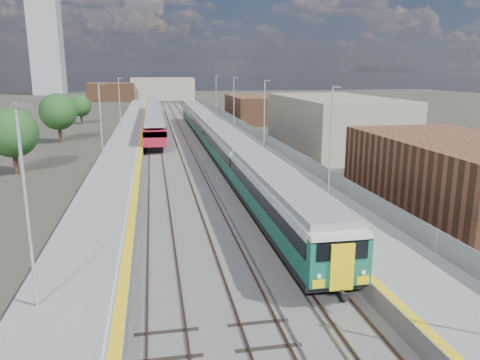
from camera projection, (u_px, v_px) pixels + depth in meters
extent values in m
plane|color=#47443A|center=(199.00, 147.00, 59.65)|extent=(320.00, 320.00, 0.00)
cube|color=#565451|center=(180.00, 144.00, 61.64)|extent=(10.50, 155.00, 0.06)
cube|color=#4C3323|center=(201.00, 140.00, 64.55)|extent=(0.07, 160.00, 0.14)
cube|color=#4C3323|center=(211.00, 140.00, 64.81)|extent=(0.07, 160.00, 0.14)
cube|color=#4C3323|center=(176.00, 141.00, 63.93)|extent=(0.07, 160.00, 0.14)
cube|color=#4C3323|center=(186.00, 140.00, 64.18)|extent=(0.07, 160.00, 0.14)
cube|color=#4C3323|center=(150.00, 141.00, 63.30)|extent=(0.07, 160.00, 0.14)
cube|color=#4C3323|center=(160.00, 141.00, 63.56)|extent=(0.07, 160.00, 0.14)
cube|color=gray|center=(199.00, 140.00, 64.49)|extent=(0.08, 160.00, 0.10)
cube|color=gray|center=(189.00, 140.00, 64.24)|extent=(0.08, 160.00, 0.10)
cube|color=slate|center=(236.00, 139.00, 62.87)|extent=(4.70, 155.00, 1.00)
cube|color=gray|center=(236.00, 135.00, 62.75)|extent=(4.70, 155.00, 0.03)
cube|color=yellow|center=(221.00, 136.00, 62.37)|extent=(0.40, 155.00, 0.01)
cube|color=gray|center=(252.00, 130.00, 63.01)|extent=(0.06, 155.00, 1.20)
cylinder|color=#9EA0A3|center=(330.00, 140.00, 32.95)|extent=(0.12, 0.12, 7.50)
cube|color=#4C4C4F|center=(336.00, 87.00, 32.15)|extent=(0.70, 0.18, 0.14)
cylinder|color=#9EA0A3|center=(264.00, 114.00, 52.08)|extent=(0.12, 0.12, 7.50)
cube|color=#4C4C4F|center=(267.00, 81.00, 51.28)|extent=(0.70, 0.18, 0.14)
cylinder|color=#9EA0A3|center=(234.00, 102.00, 71.21)|extent=(0.12, 0.12, 7.50)
cube|color=#4C4C4F|center=(235.00, 78.00, 70.42)|extent=(0.70, 0.18, 0.14)
cylinder|color=#9EA0A3|center=(216.00, 95.00, 90.35)|extent=(0.12, 0.12, 7.50)
cube|color=#4C4C4F|center=(217.00, 76.00, 89.55)|extent=(0.70, 0.18, 0.14)
cube|color=slate|center=(127.00, 142.00, 60.32)|extent=(4.30, 155.00, 1.00)
cube|color=gray|center=(127.00, 138.00, 60.20)|extent=(4.30, 155.00, 0.03)
cube|color=yellow|center=(142.00, 138.00, 60.53)|extent=(0.45, 155.00, 0.01)
cube|color=silver|center=(139.00, 138.00, 60.47)|extent=(0.08, 155.00, 0.01)
cylinder|color=#9EA0A3|center=(27.00, 209.00, 16.56)|extent=(0.12, 0.12, 7.50)
cube|color=#4C4C4F|center=(23.00, 105.00, 15.76)|extent=(0.70, 0.18, 0.14)
cylinder|color=#9EA0A3|center=(101.00, 125.00, 41.43)|extent=(0.12, 0.12, 7.50)
cube|color=#4C4C4F|center=(101.00, 83.00, 40.63)|extent=(0.70, 0.18, 0.14)
cylinder|color=#9EA0A3|center=(120.00, 105.00, 66.30)|extent=(0.12, 0.12, 7.50)
cube|color=#4C4C4F|center=(120.00, 78.00, 65.51)|extent=(0.70, 0.18, 0.14)
cube|color=brown|center=(457.00, 178.00, 30.94)|extent=(9.00, 16.00, 5.20)
cube|color=gray|center=(333.00, 123.00, 56.99)|extent=(11.00, 22.00, 6.40)
cube|color=brown|center=(253.00, 109.00, 88.21)|extent=(8.00, 18.00, 4.80)
cube|color=gray|center=(163.00, 89.00, 154.16)|extent=(20.00, 14.00, 7.00)
cube|color=brown|center=(112.00, 92.00, 146.68)|extent=(14.00, 12.00, 5.60)
cube|color=gray|center=(46.00, 42.00, 180.96)|extent=(11.00, 11.00, 40.00)
cube|color=black|center=(278.00, 219.00, 28.19)|extent=(2.56, 18.35, 0.43)
cube|color=#105542|center=(278.00, 207.00, 28.01)|extent=(2.65, 18.35, 1.07)
cube|color=black|center=(278.00, 193.00, 27.82)|extent=(2.71, 18.35, 0.73)
cube|color=silver|center=(278.00, 184.00, 27.68)|extent=(2.65, 18.35, 0.45)
cube|color=gray|center=(279.00, 177.00, 27.59)|extent=(2.35, 18.35, 0.38)
cube|color=black|center=(228.00, 161.00, 46.22)|extent=(2.56, 18.35, 0.43)
cube|color=#105542|center=(228.00, 153.00, 46.04)|extent=(2.65, 18.35, 1.07)
cube|color=black|center=(228.00, 145.00, 45.85)|extent=(2.71, 18.35, 0.73)
cube|color=silver|center=(228.00, 139.00, 45.71)|extent=(2.65, 18.35, 0.45)
cube|color=gray|center=(228.00, 135.00, 45.62)|extent=(2.35, 18.35, 0.38)
cube|color=black|center=(206.00, 135.00, 64.24)|extent=(2.56, 18.35, 0.43)
cube|color=#105542|center=(206.00, 130.00, 64.07)|extent=(2.65, 18.35, 1.07)
cube|color=black|center=(206.00, 123.00, 63.88)|extent=(2.71, 18.35, 0.73)
cube|color=silver|center=(206.00, 119.00, 63.74)|extent=(2.65, 18.35, 0.45)
cube|color=gray|center=(206.00, 116.00, 63.65)|extent=(2.35, 18.35, 0.38)
cube|color=black|center=(194.00, 121.00, 82.27)|extent=(2.56, 18.35, 0.43)
cube|color=#105542|center=(194.00, 116.00, 82.10)|extent=(2.65, 18.35, 1.07)
cube|color=black|center=(194.00, 112.00, 81.91)|extent=(2.71, 18.35, 0.73)
cube|color=silver|center=(194.00, 108.00, 81.77)|extent=(2.65, 18.35, 0.45)
cube|color=gray|center=(194.00, 106.00, 81.68)|extent=(2.35, 18.35, 0.38)
cube|color=#105542|center=(339.00, 262.00, 18.91)|extent=(2.63, 0.56, 1.98)
cube|color=black|center=(342.00, 251.00, 18.50)|extent=(2.16, 0.06, 0.75)
cube|color=yellow|center=(342.00, 267.00, 18.60)|extent=(0.99, 0.09, 1.98)
cube|color=black|center=(155.00, 141.00, 61.87)|extent=(1.81, 15.40, 0.63)
cube|color=maroon|center=(154.00, 129.00, 61.52)|extent=(2.67, 18.11, 1.91)
cube|color=black|center=(154.00, 126.00, 61.41)|extent=(2.73, 18.11, 0.67)
cube|color=gray|center=(154.00, 118.00, 61.19)|extent=(2.38, 18.11, 0.38)
cube|color=black|center=(154.00, 125.00, 79.67)|extent=(1.81, 15.40, 0.63)
cube|color=maroon|center=(154.00, 116.00, 79.33)|extent=(2.67, 18.11, 1.91)
cube|color=black|center=(154.00, 113.00, 79.22)|extent=(2.73, 18.11, 0.67)
cube|color=gray|center=(153.00, 107.00, 79.00)|extent=(2.38, 18.11, 0.38)
cube|color=black|center=(153.00, 115.00, 97.48)|extent=(1.81, 15.40, 0.63)
cube|color=maroon|center=(153.00, 107.00, 97.14)|extent=(2.67, 18.11, 1.91)
cube|color=black|center=(153.00, 105.00, 97.03)|extent=(2.73, 18.11, 0.67)
cube|color=gray|center=(153.00, 100.00, 96.81)|extent=(2.38, 18.11, 0.38)
cylinder|color=#382619|center=(16.00, 163.00, 43.67)|extent=(0.44, 0.44, 2.19)
sphere|color=#22491C|center=(12.00, 133.00, 43.02)|extent=(4.62, 4.62, 4.62)
cylinder|color=#382619|center=(60.00, 134.00, 62.79)|extent=(0.44, 0.44, 2.30)
sphere|color=#22491C|center=(58.00, 112.00, 62.10)|extent=(4.86, 4.86, 4.86)
cylinder|color=#382619|center=(82.00, 119.00, 84.37)|extent=(0.44, 0.44, 1.78)
sphere|color=#22491C|center=(81.00, 106.00, 83.83)|extent=(3.76, 3.76, 3.76)
cylinder|color=#382619|center=(321.00, 122.00, 79.04)|extent=(0.44, 0.44, 2.04)
sphere|color=#22491C|center=(322.00, 106.00, 78.42)|extent=(4.31, 4.31, 4.31)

